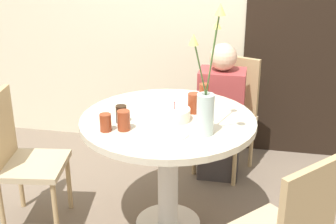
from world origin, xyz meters
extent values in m
cube|color=black|center=(0.84, 1.26, 1.02)|extent=(0.90, 0.01, 2.05)
cylinder|color=beige|center=(0.00, 0.00, 0.75)|extent=(1.06, 1.06, 0.04)
cylinder|color=silver|center=(0.00, 0.00, 0.38)|extent=(0.13, 0.13, 0.70)
cylinder|color=silver|center=(0.00, 0.00, 0.01)|extent=(0.42, 0.42, 0.03)
cube|color=tan|center=(0.28, 0.81, 0.42)|extent=(0.51, 0.51, 0.04)
cube|color=tan|center=(0.34, 0.99, 0.67)|extent=(0.37, 0.16, 0.46)
cylinder|color=tan|center=(0.07, 0.71, 0.20)|extent=(0.03, 0.03, 0.40)
cylinder|color=tan|center=(0.39, 0.60, 0.20)|extent=(0.03, 0.03, 0.40)
cylinder|color=tan|center=(0.18, 1.03, 0.20)|extent=(0.03, 0.03, 0.40)
cylinder|color=tan|center=(0.50, 0.92, 0.20)|extent=(0.03, 0.03, 0.40)
cube|color=tan|center=(-0.85, -0.12, 0.42)|extent=(0.45, 0.45, 0.04)
cube|color=tan|center=(-1.03, -0.15, 0.67)|extent=(0.09, 0.38, 0.46)
cylinder|color=tan|center=(-0.66, -0.27, 0.20)|extent=(0.03, 0.03, 0.40)
cylinder|color=tan|center=(-0.71, 0.07, 0.20)|extent=(0.03, 0.03, 0.40)
cylinder|color=tan|center=(-1.00, -0.32, 0.20)|extent=(0.03, 0.03, 0.40)
cylinder|color=tan|center=(-1.05, 0.02, 0.20)|extent=(0.03, 0.03, 0.40)
cube|color=tan|center=(0.77, -0.70, 0.67)|extent=(0.28, 0.31, 0.46)
cylinder|color=white|center=(0.04, -0.02, 0.81)|extent=(0.19, 0.19, 0.07)
cylinder|color=#E54C4C|center=(0.04, -0.02, 0.87)|extent=(0.01, 0.01, 0.04)
cylinder|color=#B2C6C1|center=(0.24, -0.18, 0.89)|extent=(0.10, 0.10, 0.23)
cylinder|color=#4C7538|center=(0.28, -0.24, 1.24)|extent=(0.08, 0.13, 0.48)
cone|color=#EFCC66|center=(0.31, -0.30, 1.48)|extent=(0.05, 0.05, 0.06)
cylinder|color=#4C7538|center=(0.26, -0.11, 1.18)|extent=(0.04, 0.13, 0.36)
cone|color=#EFCC66|center=(0.28, -0.05, 1.36)|extent=(0.05, 0.05, 0.05)
cylinder|color=#4C7538|center=(0.22, -0.24, 1.17)|extent=(0.06, 0.13, 0.33)
cone|color=#EFCC66|center=(0.19, -0.30, 1.33)|extent=(0.05, 0.05, 0.06)
cylinder|color=white|center=(0.07, -0.23, 0.78)|extent=(0.18, 0.18, 0.01)
cylinder|color=black|center=(-0.26, -0.11, 0.82)|extent=(0.06, 0.06, 0.10)
cylinder|color=maroon|center=(0.14, 0.12, 0.83)|extent=(0.07, 0.07, 0.12)
cylinder|color=maroon|center=(-0.21, -0.21, 0.83)|extent=(0.07, 0.07, 0.12)
cylinder|color=maroon|center=(0.17, 0.35, 0.83)|extent=(0.06, 0.06, 0.11)
cylinder|color=maroon|center=(-0.31, -0.25, 0.82)|extent=(0.07, 0.07, 0.10)
cube|color=#383333|center=(0.26, 0.74, 0.22)|extent=(0.31, 0.24, 0.44)
cube|color=#993838|center=(0.26, 0.74, 0.65)|extent=(0.34, 0.24, 0.42)
sphere|color=#D1A889|center=(0.26, 0.74, 0.96)|extent=(0.20, 0.20, 0.20)
camera|label=1|loc=(0.50, -2.53, 1.87)|focal=50.00mm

